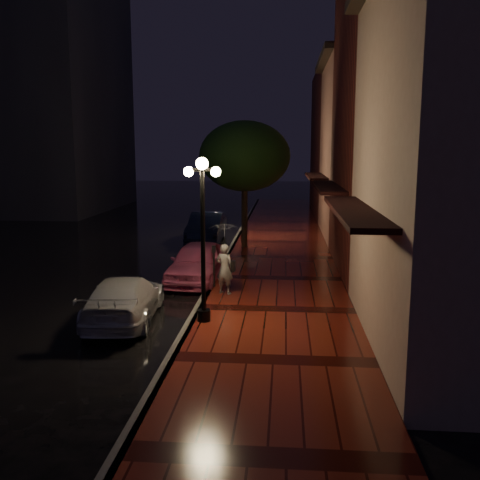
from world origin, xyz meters
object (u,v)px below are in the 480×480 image
at_px(streetlamp_far, 244,190).
at_px(navy_car, 207,228).
at_px(pink_car, 198,262).
at_px(silver_car, 124,299).
at_px(streetlamp_near, 203,230).
at_px(parking_meter, 214,262).
at_px(street_tree, 245,158).
at_px(woman_with_umbrella, 225,247).

height_order(streetlamp_far, navy_car, streetlamp_far).
xyz_separation_m(pink_car, silver_car, (-1.29, -4.53, -0.09)).
height_order(streetlamp_near, navy_car, streetlamp_near).
distance_m(streetlamp_far, parking_meter, 10.56).
bearing_deg(street_tree, parking_meter, -93.53).
distance_m(streetlamp_far, silver_car, 14.05).
height_order(streetlamp_near, pink_car, streetlamp_near).
bearing_deg(streetlamp_near, street_tree, 88.65).
distance_m(streetlamp_far, woman_with_umbrella, 11.29).
bearing_deg(streetlamp_far, pink_car, -95.89).
bearing_deg(navy_car, pink_car, -84.32).
bearing_deg(parking_meter, street_tree, 75.08).
bearing_deg(navy_car, parking_meter, -80.59).
bearing_deg(streetlamp_far, street_tree, -85.09).
relative_size(street_tree, woman_with_umbrella, 2.58).
relative_size(streetlamp_near, parking_meter, 3.09).
xyz_separation_m(woman_with_umbrella, parking_meter, (-0.45, 0.81, -0.64)).
distance_m(streetlamp_near, street_tree, 11.12).
bearing_deg(streetlamp_far, navy_car, -148.44).
xyz_separation_m(navy_car, silver_car, (-0.43, -12.62, -0.13)).
xyz_separation_m(street_tree, silver_car, (-2.49, -10.72, -3.62)).
relative_size(streetlamp_near, silver_car, 1.01).
bearing_deg(street_tree, woman_with_umbrella, -90.04).
bearing_deg(pink_car, street_tree, 82.75).
xyz_separation_m(silver_car, parking_meter, (2.04, 3.29, 0.37)).
relative_size(streetlamp_far, street_tree, 0.74).
distance_m(pink_car, parking_meter, 1.47).
relative_size(streetlamp_far, pink_car, 1.03).
bearing_deg(street_tree, navy_car, 137.32).
xyz_separation_m(silver_car, woman_with_umbrella, (2.49, 2.49, 1.02)).
relative_size(streetlamp_near, streetlamp_far, 1.00).
bearing_deg(parking_meter, streetlamp_far, 77.51).
xyz_separation_m(street_tree, navy_car, (-2.06, 1.90, -3.49)).
height_order(pink_car, navy_car, navy_car).
height_order(streetlamp_far, street_tree, street_tree).
xyz_separation_m(streetlamp_near, woman_with_umbrella, (0.25, 2.76, -0.96)).
distance_m(silver_car, woman_with_umbrella, 3.66).
bearing_deg(streetlamp_far, woman_with_umbrella, -88.71).
bearing_deg(street_tree, pink_car, -101.04).
xyz_separation_m(street_tree, woman_with_umbrella, (-0.01, -8.24, -2.61)).
relative_size(pink_car, silver_car, 0.97).
relative_size(street_tree, parking_meter, 4.16).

